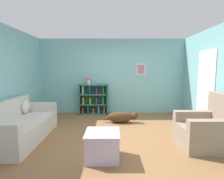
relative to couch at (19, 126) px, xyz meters
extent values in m
plane|color=brown|center=(2.04, 0.21, -0.31)|extent=(14.00, 14.00, 0.00)
cube|color=#7AB7BC|center=(2.04, 2.46, 0.99)|extent=(5.60, 0.10, 2.60)
cube|color=silver|center=(3.04, 2.40, 1.24)|extent=(0.32, 0.02, 0.40)
cube|color=#A37089|center=(3.04, 2.39, 1.24)|extent=(0.24, 0.01, 0.32)
cube|color=white|center=(4.53, 0.91, 0.72)|extent=(0.02, 0.84, 2.05)
sphere|color=tan|center=(4.50, 0.56, 0.69)|extent=(0.05, 0.05, 0.05)
cube|color=beige|center=(0.06, 0.00, -0.10)|extent=(0.90, 1.99, 0.42)
cube|color=beige|center=(-0.31, 0.00, 0.34)|extent=(0.16, 1.99, 0.44)
cube|color=beige|center=(0.06, 0.91, 0.23)|extent=(0.90, 0.16, 0.23)
ellipsoid|color=beige|center=(-0.19, 0.69, 0.28)|extent=(0.14, 0.34, 0.34)
cube|color=#2D6B56|center=(0.92, 2.24, 0.21)|extent=(0.04, 0.30, 1.04)
cube|color=#2D6B56|center=(1.87, 2.24, 0.21)|extent=(0.04, 0.30, 1.04)
cube|color=#2D6B56|center=(1.40, 2.38, 0.21)|extent=(0.99, 0.02, 1.04)
cube|color=#2D6B56|center=(1.40, 2.24, -0.29)|extent=(0.99, 0.30, 0.04)
cube|color=#2D6B56|center=(1.40, 2.24, 0.04)|extent=(0.99, 0.30, 0.04)
cube|color=#2D6B56|center=(1.40, 2.24, 0.39)|extent=(0.99, 0.30, 0.04)
cube|color=#2D6B56|center=(1.40, 2.24, 0.71)|extent=(0.99, 0.30, 0.04)
cube|color=#B22823|center=(1.03, 2.23, -0.17)|extent=(0.05, 0.22, 0.24)
cube|color=gold|center=(1.05, 2.23, 0.17)|extent=(0.04, 0.22, 0.23)
cube|color=silver|center=(1.04, 2.23, 0.54)|extent=(0.03, 0.22, 0.27)
cube|color=#234C9E|center=(1.21, 2.23, -0.15)|extent=(0.04, 0.22, 0.28)
cube|color=gold|center=(1.29, 2.23, 0.17)|extent=(0.03, 0.22, 0.23)
cube|color=#234C9E|center=(1.28, 2.23, 0.54)|extent=(0.03, 0.22, 0.28)
cube|color=orange|center=(1.39, 2.23, -0.18)|extent=(0.04, 0.22, 0.22)
cube|color=#7A2D84|center=(1.51, 2.23, 0.17)|extent=(0.03, 0.22, 0.22)
cube|color=#7A2D84|center=(1.51, 2.23, 0.51)|extent=(0.03, 0.22, 0.21)
cube|color=#60939E|center=(1.57, 2.23, -0.16)|extent=(0.04, 0.22, 0.25)
cube|color=#287A3D|center=(1.73, 2.23, 0.18)|extent=(0.04, 0.22, 0.24)
cube|color=#287A3D|center=(1.75, 2.23, 0.54)|extent=(0.03, 0.22, 0.27)
cube|color=orange|center=(1.77, 2.23, -0.15)|extent=(0.03, 0.22, 0.27)
cube|color=gray|center=(3.87, -0.34, -0.09)|extent=(0.95, 0.88, 0.43)
cube|color=gray|center=(4.25, -0.34, 0.45)|extent=(0.18, 0.88, 0.64)
cube|color=gray|center=(3.87, -0.69, 0.24)|extent=(0.95, 0.18, 0.22)
cube|color=gray|center=(3.87, 0.01, 0.24)|extent=(0.95, 0.18, 0.22)
cube|color=#BCB2D1|center=(1.87, -0.81, -0.07)|extent=(0.57, 0.55, 0.47)
cube|color=silver|center=(1.87, -0.81, 0.15)|extent=(0.59, 0.57, 0.03)
ellipsoid|color=#472D19|center=(2.27, 1.25, -0.14)|extent=(0.73, 0.29, 0.33)
sphere|color=#472D19|center=(2.68, 1.25, -0.10)|extent=(0.21, 0.21, 0.21)
ellipsoid|color=#472D19|center=(1.85, 1.29, -0.22)|extent=(0.20, 0.05, 0.05)
cylinder|color=silver|center=(1.24, 2.24, 0.81)|extent=(0.11, 0.11, 0.16)
sphere|color=#E06B70|center=(1.24, 2.24, 0.95)|extent=(0.14, 0.14, 0.14)
camera|label=1|loc=(2.03, -3.71, 1.25)|focal=28.00mm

